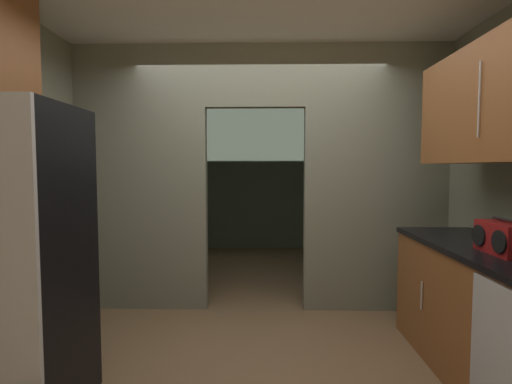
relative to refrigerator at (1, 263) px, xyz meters
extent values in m
plane|color=brown|center=(1.50, 0.53, -0.92)|extent=(20.00, 20.00, 0.00)
cube|color=silver|center=(1.50, 0.90, 1.82)|extent=(4.20, 6.48, 0.06)
cube|color=gray|center=(0.27, 1.77, 0.44)|extent=(1.34, 0.12, 2.71)
cube|color=gray|center=(2.68, 1.77, 0.44)|extent=(1.45, 0.12, 2.71)
cube|color=gray|center=(1.45, 1.77, 1.48)|extent=(1.01, 0.12, 0.63)
cube|color=slate|center=(1.50, 4.78, 0.44)|extent=(3.80, 0.10, 2.71)
cube|color=slate|center=(-0.35, 3.28, 0.44)|extent=(0.10, 3.01, 2.71)
cube|color=slate|center=(3.35, 3.28, 0.44)|extent=(0.10, 3.01, 2.71)
cube|color=black|center=(0.00, 0.02, 0.00)|extent=(0.85, 0.67, 1.84)
cube|color=brown|center=(3.07, 0.29, -0.47)|extent=(0.62, 2.01, 0.90)
cube|color=black|center=(3.07, 0.29, 0.00)|extent=(0.66, 2.01, 0.04)
cylinder|color=#B7BABC|center=(2.75, -0.15, -0.43)|extent=(0.01, 0.01, 0.22)
cylinder|color=#B7BABC|center=(2.75, 0.74, -0.43)|extent=(0.01, 0.01, 0.22)
cube|color=#B7BABC|center=(2.75, -0.27, -0.48)|extent=(0.02, 0.56, 0.88)
cube|color=brown|center=(3.07, 0.29, 0.98)|extent=(0.34, 1.81, 0.79)
cylinder|color=#B7BABC|center=(2.89, 0.29, 0.98)|extent=(0.01, 0.01, 0.47)
cube|color=maroon|center=(3.04, 0.22, 0.12)|extent=(0.19, 0.36, 0.20)
cylinder|color=#262626|center=(3.04, 0.22, 0.23)|extent=(0.02, 0.25, 0.02)
cylinder|color=black|center=(2.94, 0.12, 0.12)|extent=(0.01, 0.14, 0.14)
cylinder|color=black|center=(2.94, 0.33, 0.12)|extent=(0.01, 0.14, 0.14)
camera|label=1|loc=(1.54, -2.17, 0.56)|focal=26.86mm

